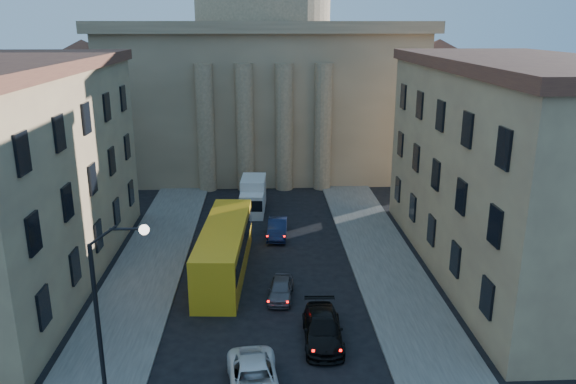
# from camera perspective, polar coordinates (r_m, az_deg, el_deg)

# --- Properties ---
(sidewalk_left) EXTENTS (5.00, 60.00, 0.15)m
(sidewalk_left) POSITION_cam_1_polar(r_m,az_deg,el_deg) (37.09, -15.49, -10.70)
(sidewalk_left) COLOR #4F4D49
(sidewalk_left) RESTS_ON ground
(sidewalk_right) EXTENTS (5.00, 60.00, 0.15)m
(sidewalk_right) POSITION_cam_1_polar(r_m,az_deg,el_deg) (37.20, 11.42, -10.31)
(sidewalk_right) COLOR #4F4D49
(sidewalk_right) RESTS_ON ground
(church) EXTENTS (68.02, 28.76, 36.60)m
(church) POSITION_cam_1_polar(r_m,az_deg,el_deg) (69.69, -2.52, 12.72)
(church) COLOR #78644A
(church) RESTS_ON ground
(building_left) EXTENTS (11.60, 26.60, 14.70)m
(building_left) POSITION_cam_1_polar(r_m,az_deg,el_deg) (40.84, -26.81, 1.67)
(building_left) COLOR tan
(building_left) RESTS_ON ground
(building_right) EXTENTS (11.60, 26.60, 14.70)m
(building_right) POSITION_cam_1_polar(r_m,az_deg,el_deg) (41.05, 22.28, 2.30)
(building_right) COLOR tan
(building_right) RESTS_ON ground
(street_lamp) EXTENTS (2.62, 0.44, 8.83)m
(street_lamp) POSITION_cam_1_polar(r_m,az_deg,el_deg) (25.77, -17.79, -10.65)
(street_lamp) COLOR black
(street_lamp) RESTS_ON ground
(car_left_mid) EXTENTS (2.86, 5.38, 1.44)m
(car_left_mid) POSITION_cam_1_polar(r_m,az_deg,el_deg) (27.86, -3.49, -18.53)
(car_left_mid) COLOR white
(car_left_mid) RESTS_ON ground
(car_right_mid) EXTENTS (2.23, 5.21, 1.50)m
(car_right_mid) POSITION_cam_1_polar(r_m,az_deg,el_deg) (31.68, 3.53, -13.71)
(car_right_mid) COLOR black
(car_right_mid) RESTS_ON ground
(car_right_far) EXTENTS (1.90, 3.84, 1.26)m
(car_right_far) POSITION_cam_1_polar(r_m,az_deg,el_deg) (36.13, -0.73, -9.82)
(car_right_far) COLOR #505055
(car_right_far) RESTS_ON ground
(car_right_distant) EXTENTS (1.84, 4.47, 1.44)m
(car_right_distant) POSITION_cam_1_polar(r_m,az_deg,el_deg) (45.92, -1.09, -3.72)
(car_right_distant) COLOR #0E1732
(car_right_distant) RESTS_ON ground
(city_bus) EXTENTS (3.57, 12.45, 3.47)m
(city_bus) POSITION_cam_1_polar(r_m,az_deg,el_deg) (39.29, -6.47, -5.68)
(city_bus) COLOR gold
(city_bus) RESTS_ON ground
(box_truck) EXTENTS (2.43, 5.59, 3.01)m
(box_truck) POSITION_cam_1_polar(r_m,az_deg,el_deg) (52.01, -3.57, -0.44)
(box_truck) COLOR silver
(box_truck) RESTS_ON ground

